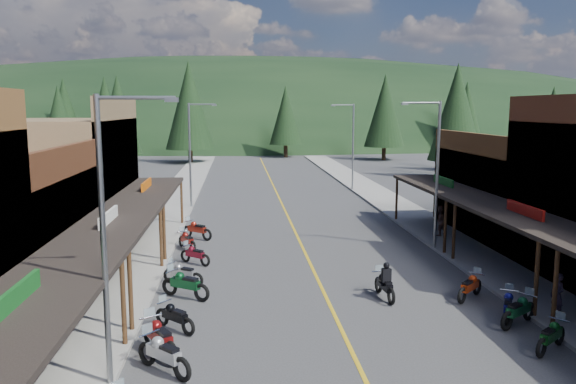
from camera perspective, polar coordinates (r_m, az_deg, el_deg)
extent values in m
plane|color=#38383A|center=(22.52, 4.23, -11.31)|extent=(220.00, 220.00, 0.00)
cube|color=gold|center=(41.74, -0.25, -1.99)|extent=(0.15, 90.00, 0.01)
cube|color=gray|center=(41.90, -12.19, -2.05)|extent=(3.40, 94.00, 0.15)
cube|color=gray|center=(43.34, 11.29, -1.67)|extent=(3.40, 94.00, 0.15)
cube|color=black|center=(14.73, -25.90, -10.72)|extent=(3.20, 10.20, 0.18)
cylinder|color=#472D19|center=(18.89, -16.38, -10.79)|extent=(0.16, 0.16, 3.00)
cube|color=#14591E|center=(14.66, -25.95, -9.98)|extent=(0.12, 3.00, 0.70)
cube|color=#3F2111|center=(23.97, -21.14, -2.96)|extent=(0.30, 9.00, 6.20)
cube|color=black|center=(23.63, -17.74, -3.19)|extent=(3.20, 9.00, 0.18)
cylinder|color=#472D19|center=(20.01, -15.71, -9.66)|extent=(0.16, 0.16, 3.00)
cylinder|color=#472D19|center=(27.43, -12.78, -4.60)|extent=(0.16, 0.16, 3.00)
cube|color=silver|center=(23.59, -17.76, -2.72)|extent=(0.12, 3.00, 0.70)
cube|color=brown|center=(34.10, -23.03, 0.89)|extent=(8.00, 10.20, 7.00)
cube|color=brown|center=(33.05, -16.72, 2.04)|extent=(0.30, 10.20, 8.20)
cube|color=black|center=(32.93, -14.17, 0.18)|extent=(3.20, 10.20, 0.18)
cylinder|color=#472D19|center=(28.59, -12.47, -4.06)|extent=(0.16, 0.16, 3.00)
cylinder|color=#472D19|center=(37.38, -10.75, -1.06)|extent=(0.16, 0.16, 3.00)
cube|color=#CC590C|center=(32.90, -14.18, 0.53)|extent=(0.12, 3.00, 0.70)
cylinder|color=#472D19|center=(21.42, 25.50, -8.98)|extent=(0.16, 0.16, 3.00)
cube|color=#562B19|center=(26.64, 25.77, 0.05)|extent=(0.30, 9.00, 8.20)
cube|color=black|center=(26.10, 22.88, -2.38)|extent=(3.20, 9.00, 0.18)
cylinder|color=#472D19|center=(22.41, 23.93, -8.12)|extent=(0.16, 0.16, 3.00)
cylinder|color=#472D19|center=(29.23, 16.52, -3.94)|extent=(0.16, 0.16, 3.00)
cube|color=#B2140F|center=(26.07, 22.91, -1.94)|extent=(0.12, 3.00, 0.70)
cube|color=#4C2D16|center=(37.01, 23.15, -0.13)|extent=(8.00, 10.20, 5.00)
cube|color=#4C2D16|center=(35.27, 17.69, 0.75)|extent=(0.30, 10.20, 6.20)
cube|color=black|center=(34.74, 15.48, 0.56)|extent=(3.20, 10.20, 0.18)
cylinder|color=#472D19|center=(30.32, 15.69, -3.46)|extent=(0.16, 0.16, 3.00)
cylinder|color=#472D19|center=(38.71, 10.98, -0.73)|extent=(0.16, 0.16, 3.00)
cube|color=#14591E|center=(34.72, 15.49, 0.89)|extent=(0.12, 3.00, 0.70)
cylinder|color=gray|center=(15.73, -18.22, -5.28)|extent=(0.16, 0.16, 8.00)
cylinder|color=gray|center=(15.11, -15.17, 9.23)|extent=(2.00, 0.10, 0.10)
cube|color=gray|center=(14.98, -11.73, 9.16)|extent=(0.35, 0.18, 0.12)
cylinder|color=gray|center=(43.19, -9.93, 3.59)|extent=(0.16, 0.16, 8.00)
cylinder|color=gray|center=(42.96, -8.72, 8.80)|extent=(2.00, 0.10, 0.10)
cube|color=gray|center=(42.92, -7.51, 8.76)|extent=(0.35, 0.18, 0.12)
cylinder|color=gray|center=(30.99, 14.92, 1.51)|extent=(0.16, 0.16, 8.00)
cylinder|color=gray|center=(30.45, 13.41, 8.81)|extent=(2.00, 0.10, 0.10)
cube|color=gray|center=(30.18, 11.77, 8.77)|extent=(0.35, 0.18, 0.12)
cylinder|color=gray|center=(52.11, 6.62, 4.49)|extent=(0.16, 0.16, 8.00)
cylinder|color=gray|center=(51.79, 5.59, 8.80)|extent=(2.00, 0.10, 0.10)
cube|color=gray|center=(51.63, 4.60, 8.76)|extent=(0.35, 0.18, 0.12)
ellipsoid|color=black|center=(156.11, -3.91, 5.73)|extent=(310.00, 140.00, 60.00)
cylinder|color=black|center=(93.40, -17.88, 4.07)|extent=(0.60, 0.60, 2.00)
cone|color=black|center=(93.16, -18.06, 7.90)|extent=(5.88, 5.88, 10.50)
cylinder|color=black|center=(79.43, -9.86, 3.63)|extent=(0.60, 0.60, 2.00)
cone|color=black|center=(79.15, -9.99, 8.69)|extent=(6.72, 6.72, 12.00)
cylinder|color=black|center=(87.46, -0.24, 4.20)|extent=(0.60, 0.60, 2.00)
cone|color=black|center=(87.22, -0.24, 7.80)|extent=(5.04, 5.04, 9.00)
cylinder|color=black|center=(83.96, 9.71, 3.90)|extent=(0.60, 0.60, 2.00)
cone|color=black|center=(83.70, 9.82, 8.16)|extent=(5.88, 5.88, 10.50)
cylinder|color=black|center=(100.40, 16.82, 4.40)|extent=(0.60, 0.60, 2.00)
cone|color=black|center=(100.18, 17.00, 8.39)|extent=(6.72, 6.72, 12.00)
cylinder|color=black|center=(98.50, 25.07, 3.89)|extent=(0.60, 0.60, 2.00)
cone|color=black|center=(98.29, 25.28, 7.08)|extent=(5.04, 5.04, 9.00)
cylinder|color=black|center=(101.20, -21.58, 4.19)|extent=(0.60, 0.60, 2.00)
cone|color=black|center=(100.98, -21.77, 7.73)|extent=(5.88, 5.88, 10.50)
cylinder|color=black|center=(63.97, -21.95, 1.97)|extent=(0.60, 0.60, 2.00)
cone|color=black|center=(63.64, -22.20, 6.45)|extent=(4.48, 4.48, 8.00)
cylinder|color=black|center=(71.71, 17.43, 2.85)|extent=(0.60, 0.60, 2.00)
cone|color=black|center=(71.42, 17.63, 7.16)|extent=(4.93, 4.93, 8.80)
cylinder|color=black|center=(72.65, -16.68, 2.95)|extent=(0.60, 0.60, 2.00)
cone|color=black|center=(72.35, -16.88, 7.52)|extent=(5.38, 5.38, 9.60)
cylinder|color=black|center=(63.76, 16.51, 2.22)|extent=(0.60, 0.60, 2.00)
cone|color=black|center=(63.41, 16.75, 7.80)|extent=(5.82, 5.82, 10.40)
imported|color=#2C2233|center=(22.68, 25.67, -9.44)|extent=(0.46, 0.64, 1.63)
imported|color=brown|center=(34.34, 15.13, -2.81)|extent=(1.00, 0.79, 1.80)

